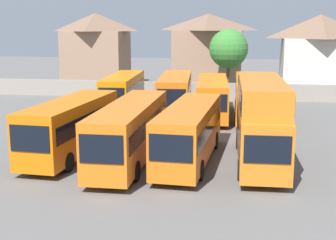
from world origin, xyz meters
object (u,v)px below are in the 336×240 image
at_px(bus_8, 251,95).
at_px(bus_1, 71,125).
at_px(house_terrace_centre, 208,51).
at_px(bus_2, 130,129).
at_px(bus_4, 261,117).
at_px(bus_5, 123,92).
at_px(bus_3, 190,130).
at_px(house_terrace_right, 319,52).
at_px(house_terrace_left, 96,49).
at_px(bus_7, 212,95).
at_px(tree_behind_wall, 229,49).
at_px(bus_6, 175,93).

bearing_deg(bus_8, bus_1, -38.72).
bearing_deg(bus_1, house_terrace_centre, 174.05).
bearing_deg(house_terrace_centre, bus_2, -93.18).
distance_m(bus_4, bus_8, 14.11).
bearing_deg(bus_5, bus_3, 24.16).
distance_m(bus_8, house_terrace_right, 21.57).
xyz_separation_m(bus_8, house_terrace_left, (-19.97, 19.19, 2.85)).
relative_size(bus_1, bus_2, 0.86).
bearing_deg(bus_7, bus_1, -32.10).
relative_size(bus_2, bus_3, 1.08).
height_order(bus_7, house_terrace_left, house_terrace_left).
bearing_deg(bus_1, bus_3, 93.19).
bearing_deg(house_terrace_right, tree_behind_wall, -146.58).
height_order(bus_4, house_terrace_right, house_terrace_right).
relative_size(house_terrace_left, tree_behind_wall, 1.26).
distance_m(bus_3, bus_4, 4.20).
bearing_deg(bus_3, bus_1, -87.47).
xyz_separation_m(bus_1, bus_3, (7.35, -0.07, -0.07)).
height_order(bus_3, tree_behind_wall, tree_behind_wall).
bearing_deg(tree_behind_wall, bus_6, -109.21).
height_order(bus_1, house_terrace_left, house_terrace_left).
distance_m(bus_5, bus_8, 11.53).
bearing_deg(bus_7, bus_6, -99.72).
xyz_separation_m(bus_3, bus_8, (3.67, 14.44, 0.07)).
distance_m(bus_1, house_terrace_left, 34.85).
xyz_separation_m(bus_6, house_terrace_right, (15.11, 19.36, 2.70)).
xyz_separation_m(bus_1, bus_7, (7.69, 14.34, -0.09)).
bearing_deg(house_terrace_centre, bus_7, -84.34).
bearing_deg(bus_2, bus_6, 177.87).
distance_m(bus_1, bus_2, 3.90).
xyz_separation_m(bus_5, bus_6, (4.83, -0.06, 0.03)).
height_order(bus_1, bus_2, bus_1).
bearing_deg(bus_7, bus_4, 11.06).
xyz_separation_m(bus_3, bus_6, (-3.02, 14.76, 0.11)).
relative_size(bus_8, tree_behind_wall, 1.58).
bearing_deg(house_terrace_right, bus_3, -109.51).
height_order(bus_1, bus_8, bus_8).
relative_size(house_terrace_right, tree_behind_wall, 1.25).
bearing_deg(bus_7, house_terrace_centre, -178.23).
relative_size(bus_2, tree_behind_wall, 1.59).
bearing_deg(bus_4, bus_5, -142.32).
height_order(bus_5, bus_6, bus_6).
height_order(bus_3, house_terrace_right, house_terrace_right).
bearing_deg(house_terrace_left, bus_6, -54.88).
bearing_deg(house_terrace_left, tree_behind_wall, -20.88).
distance_m(bus_7, house_terrace_right, 23.11).
xyz_separation_m(bus_4, bus_7, (-3.75, 14.05, -0.87)).
height_order(bus_5, house_terrace_right, house_terrace_right).
xyz_separation_m(bus_7, house_terrace_centre, (-1.92, 19.43, 2.87)).
xyz_separation_m(bus_4, house_terrace_left, (-20.39, 33.27, 2.07)).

